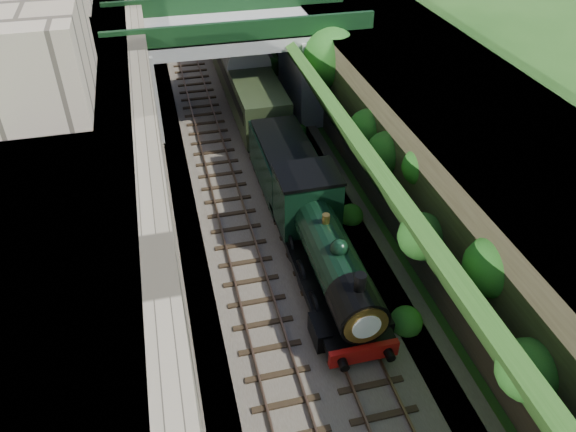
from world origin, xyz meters
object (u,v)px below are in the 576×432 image
object	(u,v)px
locomotive	(326,251)
tender	(285,168)
road_bridge	(244,56)
tree	(332,59)

from	to	relation	value
locomotive	tender	world-z (taller)	locomotive
road_bridge	tree	distance (m)	5.94
tender	locomotive	bearing A→B (deg)	-90.00
road_bridge	tender	world-z (taller)	road_bridge
road_bridge	tree	world-z (taller)	road_bridge
tender	road_bridge	bearing A→B (deg)	91.45
tree	locomotive	distance (m)	15.26
locomotive	road_bridge	bearing A→B (deg)	90.84
locomotive	tender	xyz separation A→B (m)	(-0.00, 7.36, -0.27)
road_bridge	tender	bearing A→B (deg)	-88.55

